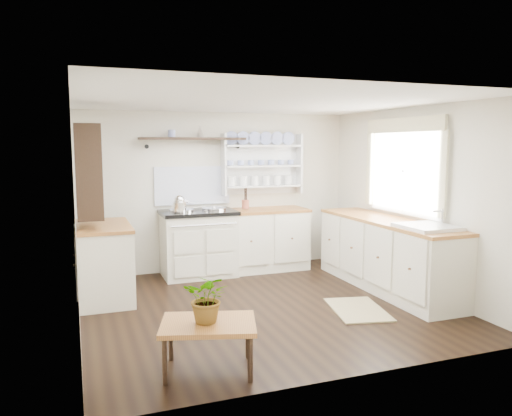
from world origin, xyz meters
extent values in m
cube|color=black|center=(0.00, 0.00, 0.00)|extent=(4.00, 3.80, 0.01)
cube|color=beige|center=(0.00, 1.90, 1.15)|extent=(4.00, 0.02, 2.30)
cube|color=beige|center=(2.00, 0.00, 1.15)|extent=(0.02, 3.80, 2.30)
cube|color=beige|center=(-2.00, 0.00, 1.15)|extent=(0.02, 3.80, 2.30)
cube|color=white|center=(0.00, 0.00, 2.30)|extent=(4.00, 3.80, 0.01)
cube|color=white|center=(1.96, 0.15, 1.50)|extent=(0.04, 1.40, 1.00)
cube|color=white|center=(1.94, 0.15, 1.50)|extent=(0.02, 1.50, 1.10)
cube|color=beige|center=(1.92, 0.15, 2.08)|extent=(0.04, 1.55, 0.18)
cube|color=beige|center=(-0.39, 1.57, 0.44)|extent=(0.99, 0.65, 0.87)
cube|color=black|center=(-0.39, 1.57, 0.90)|extent=(1.03, 0.69, 0.05)
cylinder|color=silver|center=(-0.62, 1.57, 0.94)|extent=(0.34, 0.34, 0.03)
cylinder|color=silver|center=(-0.16, 1.57, 0.94)|extent=(0.34, 0.34, 0.03)
cylinder|color=silver|center=(-0.39, 1.21, 0.78)|extent=(0.89, 0.02, 0.02)
cube|color=#EEE8CD|center=(0.60, 1.60, 0.44)|extent=(1.25, 0.60, 0.88)
cube|color=brown|center=(0.60, 1.60, 0.88)|extent=(1.27, 0.63, 0.04)
cube|color=#EEE8CD|center=(1.70, 0.10, 0.44)|extent=(0.60, 2.40, 0.88)
cube|color=brown|center=(1.70, 0.10, 0.88)|extent=(0.62, 2.43, 0.04)
cube|color=white|center=(1.70, -0.65, 0.80)|extent=(0.55, 0.60, 0.28)
cylinder|color=silver|center=(1.90, -0.65, 1.00)|extent=(0.02, 0.02, 0.22)
cube|color=#EEE8CD|center=(-1.70, 0.90, 0.44)|extent=(0.60, 1.10, 0.88)
cube|color=brown|center=(-1.70, 0.90, 0.88)|extent=(0.62, 1.13, 0.04)
cube|color=white|center=(0.65, 1.88, 1.55)|extent=(1.20, 0.03, 0.90)
cube|color=white|center=(0.65, 1.79, 1.55)|extent=(1.20, 0.22, 0.02)
cylinder|color=navy|center=(0.65, 1.80, 1.82)|extent=(0.20, 0.02, 0.20)
cube|color=black|center=(-0.40, 1.77, 1.92)|extent=(1.50, 0.24, 0.04)
cone|color=black|center=(-1.05, 1.84, 1.81)|extent=(0.06, 0.20, 0.06)
cone|color=black|center=(0.25, 1.84, 1.81)|extent=(0.06, 0.20, 0.06)
cube|color=black|center=(-1.84, 0.90, 1.55)|extent=(0.28, 0.80, 1.05)
cylinder|color=#A2513B|center=(0.34, 1.68, 0.97)|extent=(0.11, 0.11, 0.12)
cube|color=brown|center=(-1.03, -1.40, 0.39)|extent=(0.88, 0.73, 0.04)
cylinder|color=black|center=(-1.40, -1.52, 0.19)|extent=(0.04, 0.04, 0.37)
cylinder|color=black|center=(-1.28, -1.10, 0.19)|extent=(0.04, 0.04, 0.37)
cylinder|color=black|center=(-0.78, -1.70, 0.19)|extent=(0.04, 0.04, 0.37)
cylinder|color=black|center=(-0.65, -1.28, 0.19)|extent=(0.04, 0.04, 0.37)
imported|color=#3F7233|center=(-1.03, -1.40, 0.61)|extent=(0.47, 0.46, 0.40)
cube|color=olive|center=(0.92, -0.51, 0.01)|extent=(0.72, 0.95, 0.02)
camera|label=1|loc=(-2.00, -5.17, 1.82)|focal=35.00mm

